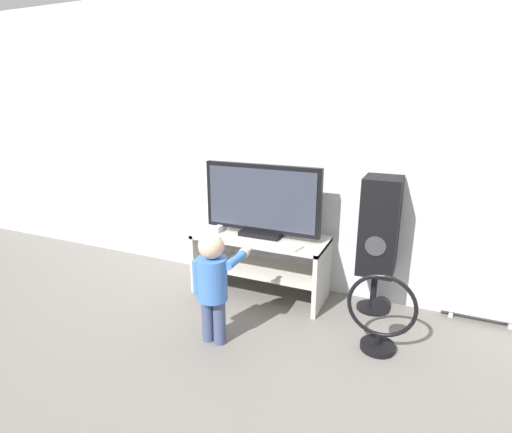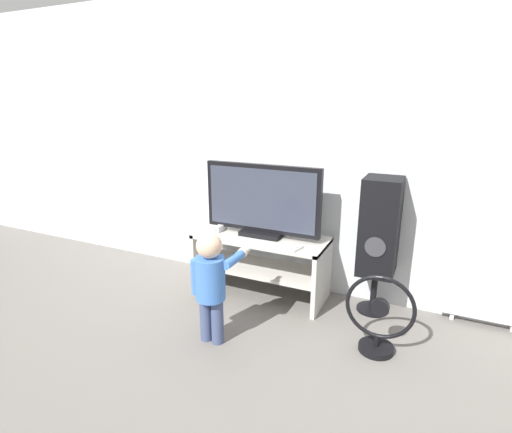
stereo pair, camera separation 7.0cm
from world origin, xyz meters
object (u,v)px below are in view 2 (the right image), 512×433
at_px(remote_primary, 297,249).
at_px(floor_fan, 379,318).
at_px(child, 211,279).
at_px(speaker_tower, 380,229).
at_px(radiator, 489,276).
at_px(game_console, 220,228).
at_px(television, 262,201).

xyz_separation_m(remote_primary, floor_fan, (0.69, -0.26, -0.30)).
bearing_deg(child, speaker_tower, 43.55).
height_order(speaker_tower, radiator, speaker_tower).
bearing_deg(radiator, floor_fan, -134.70).
xyz_separation_m(remote_primary, speaker_tower, (0.57, 0.29, 0.16)).
xyz_separation_m(speaker_tower, radiator, (0.80, 0.14, -0.30)).
xyz_separation_m(speaker_tower, floor_fan, (0.12, -0.55, -0.45)).
relative_size(game_console, child, 0.20).
height_order(television, child, television).
bearing_deg(radiator, child, -149.14).
bearing_deg(game_console, television, 5.26).
relative_size(child, radiator, 1.08).
height_order(television, remote_primary, television).
xyz_separation_m(child, speaker_tower, (0.97, 0.92, 0.22)).
height_order(game_console, speaker_tower, speaker_tower).
relative_size(child, speaker_tower, 0.74).
relative_size(remote_primary, radiator, 0.18).
height_order(speaker_tower, floor_fan, speaker_tower).
bearing_deg(speaker_tower, radiator, 9.62).
height_order(television, game_console, television).
relative_size(television, speaker_tower, 0.93).
xyz_separation_m(game_console, speaker_tower, (1.35, 0.13, 0.14)).
bearing_deg(radiator, remote_primary, -162.53).
bearing_deg(television, game_console, -174.74).
relative_size(speaker_tower, floor_fan, 1.96).
bearing_deg(floor_fan, television, 157.00).
bearing_deg(speaker_tower, floor_fan, -77.90).
xyz_separation_m(game_console, remote_primary, (0.79, -0.16, -0.02)).
xyz_separation_m(game_console, radiator, (2.15, 0.27, -0.16)).
bearing_deg(floor_fan, game_console, 163.98).
bearing_deg(speaker_tower, remote_primary, -152.57).
xyz_separation_m(remote_primary, child, (-0.40, -0.63, -0.07)).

